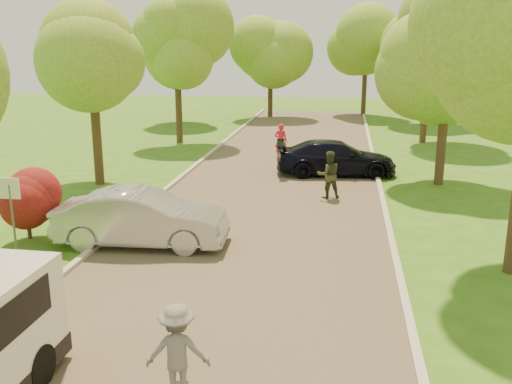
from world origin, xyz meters
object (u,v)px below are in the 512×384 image
Objects in this scene: street_sign at (11,201)px; person_olive at (329,175)px; person_striped at (281,141)px; dark_sedan at (336,158)px; silver_sedan at (142,218)px; skateboarder at (177,351)px.

street_sign is 10.76m from person_olive.
street_sign is at bearing 74.25° from person_striped.
dark_sedan is at bearing 135.32° from person_striped.
street_sign reaches higher than dark_sedan.
silver_sedan is 7.45m from skateboarder.
silver_sedan is at bearing 84.08° from person_striped.
dark_sedan is at bearing -31.66° from silver_sedan.
person_striped reaches higher than dark_sedan.
street_sign is at bearing 113.18° from silver_sedan.
dark_sedan is at bearing -109.74° from person_olive.
person_striped is 7.50m from person_olive.
street_sign is 15.31m from person_striped.
dark_sedan is 2.90× the size of person_olive.
silver_sedan is at bearing 32.48° from person_olive.
person_olive reaches higher than skateboarder.
person_olive is at bearing -108.67° from skateboarder.
street_sign is at bearing 136.96° from dark_sedan.
street_sign is 1.25× the size of person_olive.
silver_sedan is (2.94, 1.48, -0.78)m from street_sign.
skateboarder is (-2.13, -16.45, 0.15)m from dark_sedan.
dark_sedan is at bearing -107.31° from skateboarder.
street_sign is 1.40× the size of skateboarder.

